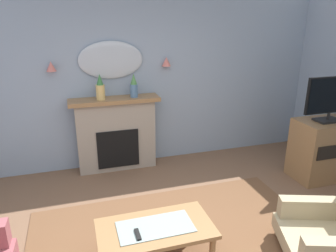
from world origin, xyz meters
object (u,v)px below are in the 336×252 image
(wall_sconce_right, at_px, (166,62))
(tv_remote, at_px, (138,235))
(wall_mirror, at_px, (111,60))
(wall_sconce_left, at_px, (51,66))
(armchair_near_fireplace, at_px, (335,233))
(mantel_vase_right, at_px, (100,88))
(tv_cabinet, at_px, (322,149))
(mantel_vase_left, at_px, (134,86))
(tv_flatscreen, at_px, (332,98))
(fireplace, at_px, (116,135))
(coffee_table, at_px, (155,232))

(wall_sconce_right, bearing_deg, tv_remote, -112.48)
(wall_mirror, relative_size, wall_sconce_left, 6.86)
(wall_sconce_left, distance_m, armchair_near_fireplace, 4.04)
(mantel_vase_right, relative_size, tv_cabinet, 0.42)
(mantel_vase_left, bearing_deg, tv_flatscreen, -24.90)
(tv_cabinet, xyz_separation_m, tv_flatscreen, (0.00, -0.02, 0.80))
(tv_flatscreen, bearing_deg, mantel_vase_right, 158.75)
(mantel_vase_left, distance_m, tv_remote, 2.50)
(wall_mirror, bearing_deg, armchair_near_fireplace, -58.20)
(fireplace, relative_size, wall_sconce_right, 9.71)
(fireplace, relative_size, tv_flatscreen, 1.62)
(mantel_vase_right, height_order, tv_remote, mantel_vase_right)
(wall_mirror, distance_m, coffee_table, 2.73)
(fireplace, distance_m, tv_flatscreen, 3.20)
(fireplace, distance_m, mantel_vase_right, 0.78)
(wall_sconce_right, bearing_deg, armchair_near_fireplace, -71.98)
(wall_mirror, xyz_separation_m, tv_remote, (-0.15, -2.47, -1.26))
(mantel_vase_right, bearing_deg, fireplace, 8.06)
(fireplace, relative_size, tv_cabinet, 1.51)
(fireplace, xyz_separation_m, coffee_table, (0.04, -2.25, -0.19))
(tv_flatscreen, bearing_deg, tv_remote, -160.04)
(wall_sconce_left, height_order, armchair_near_fireplace, wall_sconce_left)
(wall_mirror, bearing_deg, tv_flatscreen, -25.41)
(armchair_near_fireplace, bearing_deg, coffee_table, 165.77)
(wall_sconce_left, bearing_deg, fireplace, -6.16)
(fireplace, bearing_deg, mantel_vase_left, -5.39)
(wall_mirror, xyz_separation_m, coffee_table, (0.04, -2.39, -1.33))
(mantel_vase_left, distance_m, wall_mirror, 0.52)
(wall_sconce_left, height_order, wall_sconce_right, same)
(fireplace, bearing_deg, wall_sconce_right, 6.16)
(mantel_vase_left, bearing_deg, fireplace, 174.61)
(wall_mirror, height_order, coffee_table, wall_mirror)
(wall_mirror, distance_m, armchair_near_fireplace, 3.61)
(mantel_vase_left, xyz_separation_m, tv_cabinet, (2.58, -1.18, -0.88))
(wall_sconce_right, relative_size, tv_flatscreen, 0.17)
(tv_flatscreen, bearing_deg, wall_sconce_left, 160.55)
(mantel_vase_left, height_order, tv_flatscreen, tv_flatscreen)
(mantel_vase_left, bearing_deg, armchair_near_fireplace, -61.33)
(coffee_table, distance_m, armchair_near_fireplace, 1.77)
(wall_sconce_right, distance_m, armchair_near_fireplace, 3.22)
(wall_sconce_right, relative_size, tv_cabinet, 0.16)
(tv_cabinet, height_order, tv_flatscreen, tv_flatscreen)
(wall_mirror, height_order, tv_remote, wall_mirror)
(mantel_vase_right, height_order, tv_cabinet, mantel_vase_right)
(fireplace, bearing_deg, tv_cabinet, -22.71)
(wall_mirror, distance_m, tv_flatscreen, 3.22)
(wall_sconce_left, bearing_deg, tv_cabinet, -19.17)
(mantel_vase_right, xyz_separation_m, armchair_near_fireplace, (1.95, -2.66, -1.02))
(tv_cabinet, bearing_deg, mantel_vase_right, 159.09)
(wall_sconce_left, relative_size, tv_cabinet, 0.16)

